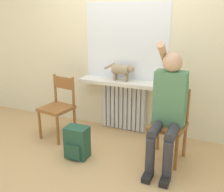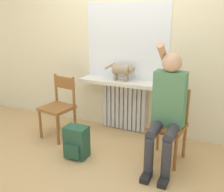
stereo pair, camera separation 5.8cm
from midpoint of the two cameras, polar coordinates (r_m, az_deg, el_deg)
ground_plane at (r=3.00m, az=-5.05°, el=-15.58°), size 12.00×12.00×0.00m
wall_with_window at (r=3.65m, az=3.92°, el=13.01°), size 7.00×0.06×2.70m
radiator at (r=3.79m, az=3.20°, el=-2.28°), size 0.66×0.08×0.71m
windowsill at (r=3.59m, az=2.78°, el=2.93°), size 1.22×0.28×0.05m
window_glass at (r=3.62m, az=3.70°, el=11.72°), size 1.17×0.01×1.03m
chair_left at (r=3.62m, az=-11.06°, el=-2.15°), size 0.44×0.44×0.84m
chair_right at (r=3.06m, az=12.72°, el=-5.96°), size 0.43×0.43×0.84m
person at (r=2.88m, az=12.58°, el=-1.96°), size 0.36×0.96×1.37m
cat at (r=3.56m, az=2.85°, el=5.71°), size 0.44×0.13×0.24m
backpack at (r=3.15m, az=-7.21°, el=-9.98°), size 0.26×0.22×0.38m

